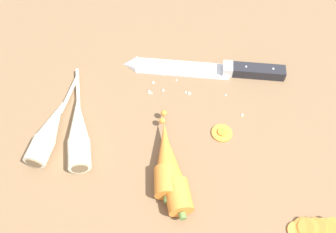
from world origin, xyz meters
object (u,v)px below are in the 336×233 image
object	(u,v)px
whole_carrot_second	(173,172)
parsnip_front	(49,131)
carrot_slice_stack	(316,228)
whole_carrot	(166,160)
carrot_slice_stray_near	(222,132)
parsnip_mid_left	(79,131)
chefs_knife	(200,68)

from	to	relation	value
whole_carrot_second	parsnip_front	xyz separation A→B (cm)	(-24.11, 2.94, -0.12)
carrot_slice_stack	parsnip_front	bearing A→B (deg)	171.95
whole_carrot	carrot_slice_stack	bearing A→B (deg)	-12.79
parsnip_front	carrot_slice_stray_near	distance (cm)	32.21
whole_carrot_second	parsnip_front	size ratio (longest dim) A/B	0.86
carrot_slice_stack	carrot_slice_stray_near	distance (cm)	22.49
parsnip_mid_left	carrot_slice_stray_near	size ratio (longest dim) A/B	5.75
chefs_knife	whole_carrot	size ratio (longest dim) A/B	1.96
parsnip_mid_left	carrot_slice_stray_near	xyz separation A→B (cm)	(25.91, 6.72, -1.62)
parsnip_front	carrot_slice_stack	bearing A→B (deg)	-8.05
carrot_slice_stack	carrot_slice_stray_near	bearing A→B (deg)	138.89
chefs_knife	parsnip_front	bearing A→B (deg)	-136.75
whole_carrot	carrot_slice_stack	size ratio (longest dim) A/B	2.12
parsnip_mid_left	carrot_slice_stack	distance (cm)	43.61
carrot_slice_stray_near	chefs_knife	bearing A→B (deg)	114.76
carrot_slice_stray_near	whole_carrot	bearing A→B (deg)	-134.70
whole_carrot_second	carrot_slice_stack	size ratio (longest dim) A/B	2.17
chefs_knife	parsnip_mid_left	xyz separation A→B (cm)	(-19.05, -21.61, 1.33)
whole_carrot_second	carrot_slice_stack	xyz separation A→B (cm)	(23.99, -3.86, -1.01)
whole_carrot	parsnip_front	bearing A→B (deg)	177.55
chefs_knife	whole_carrot	distance (cm)	23.94
chefs_knife	whole_carrot	xyz separation A→B (cm)	(-1.97, -23.81, 1.45)
whole_carrot	whole_carrot_second	xyz separation A→B (cm)	(1.78, -1.98, 0.00)
chefs_knife	carrot_slice_stray_near	world-z (taller)	chefs_knife
chefs_knife	carrot_slice_stray_near	bearing A→B (deg)	-65.24
parsnip_front	parsnip_mid_left	world-z (taller)	same
parsnip_mid_left	carrot_slice_stack	size ratio (longest dim) A/B	2.72
chefs_knife	parsnip_front	world-z (taller)	parsnip_front
parsnip_mid_left	carrot_slice_stray_near	distance (cm)	26.82
chefs_knife	whole_carrot	bearing A→B (deg)	-94.74
parsnip_mid_left	carrot_slice_stack	world-z (taller)	parsnip_mid_left
chefs_knife	carrot_slice_stack	size ratio (longest dim) A/B	4.15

